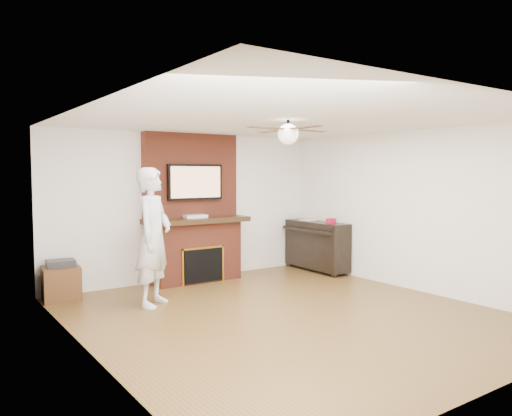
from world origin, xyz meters
TOP-DOWN VIEW (x-y plane):
  - room_shell at (0.00, 0.00)m, footprint 5.36×5.86m
  - fireplace at (0.00, 2.55)m, footprint 1.78×0.64m
  - tv at (0.00, 2.50)m, footprint 1.00×0.08m
  - ceiling_fan at (-0.00, 0.00)m, footprint 1.21×1.21m
  - person at (-1.21, 1.44)m, footprint 0.83×0.82m
  - side_table at (-2.20, 2.48)m, footprint 0.56×0.56m
  - piano at (2.27, 2.00)m, footprint 0.55×1.42m
  - cable_box at (-0.03, 2.45)m, footprint 0.39×0.24m
  - candle_orange at (-0.21, 2.37)m, footprint 0.08×0.08m
  - candle_green at (0.04, 2.36)m, footprint 0.07×0.07m
  - candle_cream at (0.09, 2.36)m, footprint 0.08×0.08m
  - candle_blue at (0.20, 2.36)m, footprint 0.06×0.06m

SIDE VIEW (x-z plane):
  - candle_blue at x=0.20m, z-range 0.00..0.08m
  - candle_green at x=0.04m, z-range 0.00..0.09m
  - candle_cream at x=0.09m, z-range 0.00..0.10m
  - candle_orange at x=-0.21m, z-range 0.00..0.11m
  - side_table at x=-2.20m, z-range -0.02..0.56m
  - piano at x=2.27m, z-range -0.01..1.00m
  - person at x=-1.21m, z-range 0.00..1.91m
  - fireplace at x=0.00m, z-range -0.25..2.25m
  - cable_box at x=-0.03m, z-range 1.08..1.13m
  - room_shell at x=0.00m, z-range -0.18..2.68m
  - tv at x=0.00m, z-range 1.38..1.98m
  - ceiling_fan at x=0.00m, z-range 2.18..2.49m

